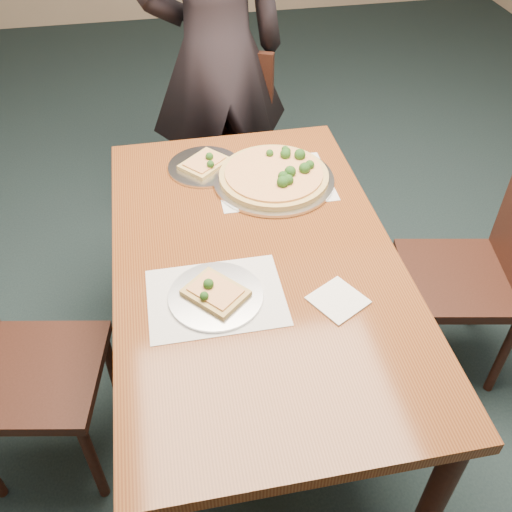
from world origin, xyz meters
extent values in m
plane|color=black|center=(0.00, 0.00, 0.00)|extent=(8.00, 8.00, 0.00)
cube|color=#582911|center=(-0.21, -0.24, 0.73)|extent=(0.90, 1.50, 0.04)
cylinder|color=black|center=(-0.60, 0.45, 0.35)|extent=(0.07, 0.07, 0.70)
cylinder|color=black|center=(0.18, -0.93, 0.35)|extent=(0.07, 0.07, 0.70)
cylinder|color=black|center=(0.18, 0.45, 0.35)|extent=(0.07, 0.07, 0.70)
cube|color=black|center=(-0.18, 0.82, 0.45)|extent=(0.55, 0.55, 0.04)
cylinder|color=black|center=(-0.41, 0.72, 0.21)|extent=(0.04, 0.04, 0.43)
cylinder|color=black|center=(-0.27, 1.05, 0.21)|extent=(0.04, 0.04, 0.43)
cylinder|color=black|center=(-0.08, 0.58, 0.21)|extent=(0.04, 0.04, 0.43)
cylinder|color=black|center=(0.06, 0.91, 0.21)|extent=(0.04, 0.04, 0.43)
cube|color=black|center=(-0.10, 0.99, 0.69)|extent=(0.40, 0.20, 0.44)
cube|color=black|center=(-0.95, -0.34, 0.45)|extent=(0.49, 0.49, 0.04)
cylinder|color=black|center=(-0.81, -0.55, 0.21)|extent=(0.04, 0.04, 0.43)
cylinder|color=black|center=(-0.74, -0.20, 0.21)|extent=(0.04, 0.04, 0.43)
cylinder|color=black|center=(-1.10, -0.13, 0.21)|extent=(0.04, 0.04, 0.43)
cube|color=black|center=(0.59, -0.19, 0.45)|extent=(0.49, 0.49, 0.04)
cylinder|color=black|center=(0.44, 0.02, 0.21)|extent=(0.04, 0.04, 0.43)
cylinder|color=black|center=(0.80, -0.05, 0.21)|extent=(0.04, 0.04, 0.43)
cylinder|color=black|center=(0.38, -0.33, 0.21)|extent=(0.04, 0.04, 0.43)
cylinder|color=black|center=(0.73, -0.40, 0.21)|extent=(0.04, 0.04, 0.43)
imported|color=black|center=(-0.17, 0.91, 0.92)|extent=(0.72, 0.52, 1.84)
cube|color=white|center=(-0.07, 0.15, 0.75)|extent=(0.42, 0.32, 0.00)
cube|color=white|center=(-0.36, -0.40, 0.75)|extent=(0.40, 0.30, 0.00)
cylinder|color=silver|center=(-0.07, 0.15, 0.76)|extent=(0.45, 0.45, 0.01)
cylinder|color=#B48C45|center=(-0.07, 0.15, 0.77)|extent=(0.40, 0.40, 0.02)
cylinder|color=#F7D781|center=(-0.07, 0.15, 0.79)|extent=(0.36, 0.36, 0.01)
sphere|color=#193E13|center=(-0.01, 0.12, 0.80)|extent=(0.04, 0.04, 0.04)
sphere|color=#193E13|center=(0.04, 0.14, 0.80)|extent=(0.04, 0.04, 0.04)
sphere|color=#193E13|center=(-0.05, 0.06, 0.81)|extent=(0.04, 0.04, 0.04)
sphere|color=#193E13|center=(0.05, 0.23, 0.81)|extent=(0.04, 0.04, 0.04)
sphere|color=#193E13|center=(0.01, 0.26, 0.80)|extent=(0.03, 0.03, 0.03)
sphere|color=#193E13|center=(0.01, 0.28, 0.80)|extent=(0.03, 0.03, 0.03)
sphere|color=#193E13|center=(-0.06, 0.27, 0.80)|extent=(0.03, 0.03, 0.03)
sphere|color=#193E13|center=(0.00, 0.24, 0.80)|extent=(0.04, 0.04, 0.04)
sphere|color=#193E13|center=(0.07, 0.16, 0.80)|extent=(0.03, 0.03, 0.03)
sphere|color=#193E13|center=(-0.04, 0.10, 0.80)|extent=(0.04, 0.04, 0.04)
sphere|color=#193E13|center=(-0.03, 0.08, 0.80)|extent=(0.04, 0.04, 0.04)
cylinder|color=silver|center=(-0.36, -0.40, 0.76)|extent=(0.28, 0.28, 0.01)
cube|color=#B48C45|center=(-0.36, -0.40, 0.77)|extent=(0.21, 0.21, 0.02)
cube|color=#F7D781|center=(-0.36, -0.40, 0.78)|extent=(0.17, 0.17, 0.01)
sphere|color=#193E13|center=(-0.38, -0.38, 0.79)|extent=(0.03, 0.03, 0.03)
sphere|color=#193E13|center=(-0.39, -0.42, 0.79)|extent=(0.03, 0.03, 0.03)
cylinder|color=silver|center=(-0.31, 0.29, 0.76)|extent=(0.28, 0.28, 0.01)
cube|color=#B48C45|center=(-0.31, 0.29, 0.77)|extent=(0.21, 0.21, 0.02)
cube|color=#F7D781|center=(-0.31, 0.29, 0.78)|extent=(0.17, 0.17, 0.01)
sphere|color=#193E13|center=(-0.29, 0.25, 0.79)|extent=(0.03, 0.03, 0.03)
sphere|color=#193E13|center=(-0.29, 0.30, 0.79)|extent=(0.03, 0.03, 0.03)
cube|color=white|center=(-0.01, -0.48, 0.75)|extent=(0.19, 0.19, 0.01)
camera|label=1|loc=(-0.46, -1.55, 1.98)|focal=40.00mm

